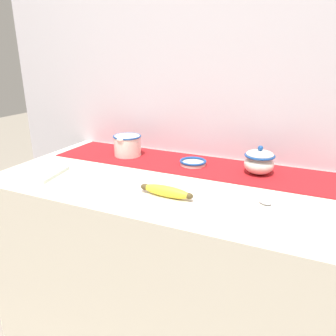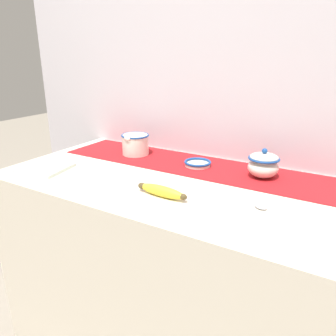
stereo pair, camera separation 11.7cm
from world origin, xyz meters
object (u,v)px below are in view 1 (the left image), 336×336
sugar_bowl (259,161)px  small_dish (193,162)px  napkin_stack (38,173)px  cream_pitcher (128,145)px  spoon (263,201)px  banana (166,191)px

sugar_bowl → small_dish: bearing=-179.1°
sugar_bowl → napkin_stack: size_ratio=0.68×
cream_pitcher → spoon: bearing=-21.7°
sugar_bowl → banana: bearing=-124.8°
cream_pitcher → spoon: (0.64, -0.25, -0.05)m
napkin_stack → spoon: bearing=6.9°
spoon → napkin_stack: bearing=-143.1°
cream_pitcher → small_dish: 0.32m
banana → napkin_stack: (-0.53, -0.02, -0.01)m
spoon → napkin_stack: 0.83m
sugar_bowl → cream_pitcher: bearing=179.9°
banana → napkin_stack: banana is taller
cream_pitcher → spoon: 0.69m
sugar_bowl → napkin_stack: (-0.76, -0.35, -0.04)m
banana → napkin_stack: 0.53m
banana → spoon: size_ratio=1.25×
banana → sugar_bowl: bearing=55.2°
small_dish → napkin_stack: bearing=-145.2°
cream_pitcher → napkin_stack: bearing=-117.7°
napkin_stack → sugar_bowl: bearing=24.7°
sugar_bowl → spoon: size_ratio=0.75×
small_dish → banana: (0.03, -0.33, 0.01)m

